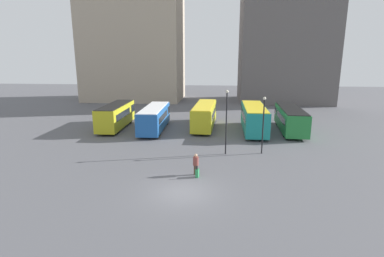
# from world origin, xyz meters

# --- Properties ---
(ground_plane) EXTENTS (160.00, 160.00, 0.00)m
(ground_plane) POSITION_xyz_m (0.00, 0.00, 0.00)
(ground_plane) COLOR #56565B
(building_block_right) EXTENTS (17.40, 13.83, 26.65)m
(building_block_right) POSITION_xyz_m (14.76, 44.90, 13.32)
(building_block_right) COLOR #5B5656
(building_block_right) RESTS_ON ground_plane
(bus_0) EXTENTS (2.78, 9.34, 3.01)m
(bus_0) POSITION_xyz_m (-10.85, 18.03, 1.63)
(bus_0) COLOR gold
(bus_0) RESTS_ON ground_plane
(bus_1) EXTENTS (2.84, 9.79, 2.87)m
(bus_1) POSITION_xyz_m (-5.75, 17.40, 1.56)
(bus_1) COLOR #1E56A3
(bus_1) RESTS_ON ground_plane
(bus_2) EXTENTS (2.80, 10.11, 2.99)m
(bus_2) POSITION_xyz_m (0.33, 19.46, 1.63)
(bus_2) COLOR gold
(bus_2) RESTS_ON ground_plane
(bus_3) EXTENTS (2.69, 9.79, 3.13)m
(bus_3) POSITION_xyz_m (6.40, 17.76, 1.70)
(bus_3) COLOR #19847F
(bus_3) RESTS_ON ground_plane
(bus_4) EXTENTS (3.01, 9.99, 2.85)m
(bus_4) POSITION_xyz_m (10.85, 18.40, 1.55)
(bus_4) COLOR #237A38
(bus_4) RESTS_ON ground_plane
(traveler) EXTENTS (0.51, 0.51, 1.67)m
(traveler) POSITION_xyz_m (0.59, 3.17, 0.99)
(traveler) COLOR #4C3828
(traveler) RESTS_ON ground_plane
(suitcase) EXTENTS (0.28, 0.37, 0.94)m
(suitcase) POSITION_xyz_m (0.75, 2.68, 0.33)
(suitcase) COLOR #28844C
(suitcase) RESTS_ON ground_plane
(lamp_post_0) EXTENTS (0.28, 0.28, 5.96)m
(lamp_post_0) POSITION_xyz_m (2.92, 8.49, 3.49)
(lamp_post_0) COLOR black
(lamp_post_0) RESTS_ON ground_plane
(lamp_post_1) EXTENTS (0.28, 0.28, 5.32)m
(lamp_post_1) POSITION_xyz_m (6.30, 9.00, 3.15)
(lamp_post_1) COLOR black
(lamp_post_1) RESTS_ON ground_plane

